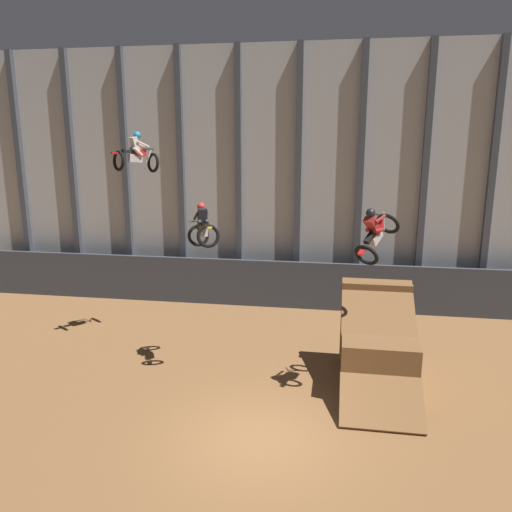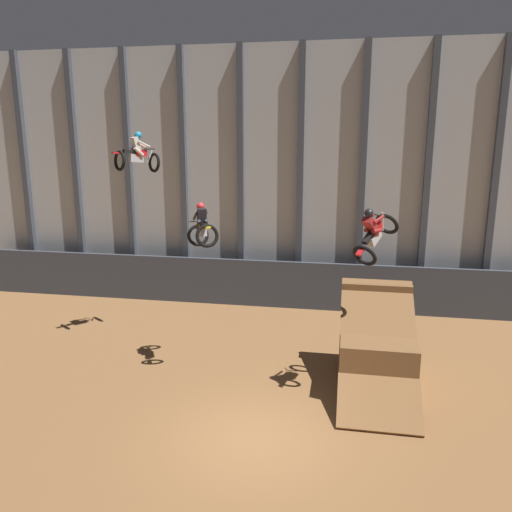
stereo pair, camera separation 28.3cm
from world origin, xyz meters
name	(u,v)px [view 2 (the right image)]	position (x,y,z in m)	size (l,w,h in m)	color
ground_plane	(254,439)	(0.00, 0.00, 0.00)	(60.00, 60.00, 0.00)	brown
arena_back_wall	(301,178)	(0.00, 11.68, 5.88)	(32.00, 0.40, 11.76)	#ADB2B7
lower_barrier	(296,285)	(0.00, 10.59, 1.09)	(31.36, 0.20, 2.19)	#383D47
dirt_ramp	(376,350)	(3.21, 3.86, 1.07)	(2.28, 4.52, 3.10)	brown
rider_bike_left_air	(137,155)	(-5.43, 6.01, 7.03)	(1.52, 1.68, 1.50)	black
rider_bike_center_air	(202,229)	(-2.41, 3.85, 4.80)	(1.41, 1.76, 1.56)	black
rider_bike_right_air	(374,234)	(2.92, 2.96, 4.97)	(1.51, 1.80, 1.70)	black
traffic_cone_near_ramp	(356,345)	(2.65, 5.99, 0.28)	(0.36, 0.36, 0.58)	black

